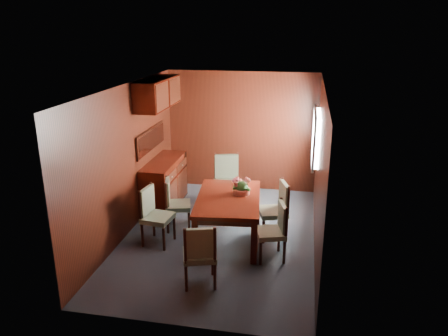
% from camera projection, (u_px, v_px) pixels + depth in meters
% --- Properties ---
extents(ground, '(4.50, 4.50, 0.00)m').
position_uv_depth(ground, '(220.00, 236.00, 7.08)').
color(ground, '#303842').
rests_on(ground, ground).
extents(room_shell, '(3.06, 4.52, 2.41)m').
position_uv_depth(room_shell, '(217.00, 133.00, 6.89)').
color(room_shell, black).
rests_on(room_shell, ground).
extents(sideboard, '(0.48, 1.40, 0.90)m').
position_uv_depth(sideboard, '(165.00, 184.00, 8.09)').
color(sideboard, '#320C06').
rests_on(sideboard, ground).
extents(dining_table, '(1.12, 1.63, 0.72)m').
position_uv_depth(dining_table, '(228.00, 203.00, 6.79)').
color(dining_table, '#320C06').
rests_on(dining_table, ground).
extents(chair_left_near, '(0.47, 0.49, 0.92)m').
position_uv_depth(chair_left_near, '(153.00, 212.00, 6.72)').
color(chair_left_near, black).
rests_on(chair_left_near, ground).
extents(chair_left_far, '(0.50, 0.51, 0.88)m').
position_uv_depth(chair_left_far, '(174.00, 201.00, 7.20)').
color(chair_left_far, black).
rests_on(chair_left_far, ground).
extents(chair_right_near, '(0.49, 0.51, 0.87)m').
position_uv_depth(chair_right_near, '(275.00, 228.00, 6.28)').
color(chair_right_near, black).
rests_on(chair_right_near, ground).
extents(chair_right_far, '(0.54, 0.56, 0.94)m').
position_uv_depth(chair_right_far, '(277.00, 207.00, 6.90)').
color(chair_right_far, black).
rests_on(chair_right_far, ground).
extents(chair_head, '(0.52, 0.51, 0.89)m').
position_uv_depth(chair_head, '(200.00, 252.00, 5.59)').
color(chair_head, black).
rests_on(chair_head, ground).
extents(chair_foot, '(0.57, 0.56, 1.01)m').
position_uv_depth(chair_foot, '(227.00, 178.00, 8.05)').
color(chair_foot, black).
rests_on(chair_foot, ground).
extents(flower_centerpiece, '(0.29, 0.29, 0.29)m').
position_uv_depth(flower_centerpiece, '(241.00, 185.00, 6.85)').
color(flower_centerpiece, '#A24531').
rests_on(flower_centerpiece, dining_table).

